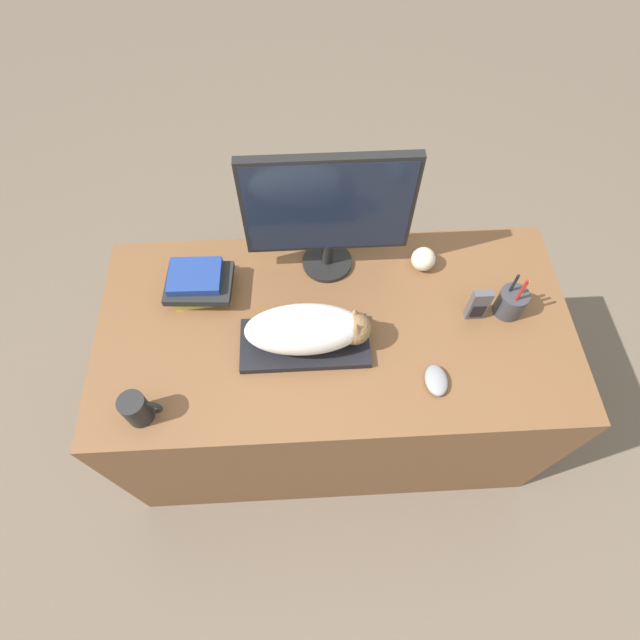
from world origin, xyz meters
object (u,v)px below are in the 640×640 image
object	(u,v)px
pen_cup	(511,302)
baseball	(423,259)
phone	(478,305)
book_stack	(199,283)
keyboard	(305,343)
computer_mouse	(436,380)
coffee_mug	(137,409)
monitor	(328,210)
cat	(310,329)

from	to	relation	value
pen_cup	baseball	distance (m)	0.31
phone	book_stack	distance (m)	0.87
keyboard	computer_mouse	xyz separation A→B (m)	(0.38, -0.14, 0.00)
keyboard	baseball	distance (m)	0.49
coffee_mug	pen_cup	bearing A→B (deg)	14.79
keyboard	coffee_mug	world-z (taller)	coffee_mug
monitor	pen_cup	distance (m)	0.63
phone	baseball	bearing A→B (deg)	123.37
keyboard	monitor	xyz separation A→B (m)	(0.09, 0.31, 0.25)
book_stack	pen_cup	bearing A→B (deg)	-7.51
keyboard	phone	xyz separation A→B (m)	(0.54, 0.08, 0.05)
cat	pen_cup	distance (m)	0.63
monitor	book_stack	xyz separation A→B (m)	(-0.41, -0.09, -0.21)
monitor	cat	bearing A→B (deg)	-102.65
keyboard	cat	world-z (taller)	cat
cat	phone	distance (m)	0.52
baseball	book_stack	distance (m)	0.73
cat	monitor	size ratio (longest dim) A/B	0.73
keyboard	monitor	distance (m)	0.40
keyboard	coffee_mug	xyz separation A→B (m)	(-0.46, -0.20, 0.04)
pen_cup	book_stack	xyz separation A→B (m)	(-0.97, 0.13, -0.00)
cat	book_stack	xyz separation A→B (m)	(-0.35, 0.22, -0.05)
computer_mouse	coffee_mug	world-z (taller)	coffee_mug
computer_mouse	pen_cup	size ratio (longest dim) A/B	0.52
coffee_mug	book_stack	distance (m)	0.44
keyboard	phone	distance (m)	0.54
book_stack	keyboard	bearing A→B (deg)	-33.75
computer_mouse	keyboard	bearing A→B (deg)	159.09
monitor	phone	xyz separation A→B (m)	(0.45, -0.23, -0.19)
monitor	book_stack	bearing A→B (deg)	-168.16
coffee_mug	book_stack	world-z (taller)	coffee_mug
coffee_mug	baseball	bearing A→B (deg)	29.03
coffee_mug	computer_mouse	bearing A→B (deg)	3.95
coffee_mug	book_stack	size ratio (longest dim) A/B	0.51
keyboard	computer_mouse	bearing A→B (deg)	-20.91
phone	book_stack	world-z (taller)	phone
computer_mouse	baseball	xyz separation A→B (m)	(0.03, 0.42, 0.02)
pen_cup	monitor	bearing A→B (deg)	158.93
cat	monitor	bearing A→B (deg)	77.35
monitor	computer_mouse	size ratio (longest dim) A/B	5.13
coffee_mug	phone	world-z (taller)	phone
monitor	pen_cup	world-z (taller)	monitor
computer_mouse	coffee_mug	bearing A→B (deg)	-176.05
computer_mouse	book_stack	size ratio (longest dim) A/B	0.46
computer_mouse	monitor	bearing A→B (deg)	122.86
baseball	phone	size ratio (longest dim) A/B	0.62
keyboard	book_stack	bearing A→B (deg)	146.25
monitor	book_stack	distance (m)	0.47
baseball	phone	bearing A→B (deg)	-56.63
computer_mouse	coffee_mug	distance (m)	0.84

